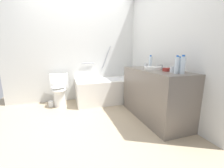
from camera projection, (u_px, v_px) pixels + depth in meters
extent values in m
plane|color=tan|center=(87.00, 118.00, 2.61)|extent=(3.92, 3.92, 0.00)
cube|color=silver|center=(78.00, 48.00, 3.50)|extent=(3.32, 0.10, 2.55)
cube|color=silver|center=(162.00, 47.00, 2.80)|extent=(0.10, 2.80, 2.55)
cube|color=silver|center=(108.00, 90.00, 3.51)|extent=(1.50, 0.76, 0.54)
cube|color=white|center=(108.00, 81.00, 3.46)|extent=(1.23, 0.55, 0.09)
cylinder|color=#A0A0A5|center=(130.00, 76.00, 3.62)|extent=(0.09, 0.03, 0.03)
cylinder|color=#A0A0A5|center=(106.00, 57.00, 3.69)|extent=(0.24, 0.03, 0.57)
cylinder|color=#A0A0A5|center=(88.00, 63.00, 3.57)|extent=(0.30, 0.03, 0.03)
cylinder|color=white|center=(60.00, 98.00, 3.20)|extent=(0.25, 0.25, 0.38)
ellipsoid|color=white|center=(59.00, 90.00, 3.12)|extent=(0.33, 0.38, 0.12)
ellipsoid|color=white|center=(59.00, 87.00, 3.10)|extent=(0.32, 0.36, 0.02)
cube|color=white|center=(59.00, 81.00, 3.29)|extent=(0.40, 0.18, 0.32)
cylinder|color=#B6B6BB|center=(59.00, 73.00, 3.26)|extent=(0.03, 0.03, 0.01)
cube|color=#6B6056|center=(154.00, 94.00, 2.57)|extent=(0.58, 1.41, 0.88)
cylinder|color=white|center=(153.00, 68.00, 2.50)|extent=(0.30, 0.30, 0.05)
cylinder|color=#A6A6AB|center=(162.00, 67.00, 2.56)|extent=(0.02, 0.02, 0.07)
cylinder|color=#A6A6AB|center=(160.00, 65.00, 2.53)|extent=(0.10, 0.02, 0.02)
cylinder|color=#A6A6AB|center=(164.00, 68.00, 2.50)|extent=(0.03, 0.03, 0.04)
cylinder|color=#A6A6AB|center=(160.00, 68.00, 2.62)|extent=(0.03, 0.03, 0.04)
cylinder|color=silver|center=(183.00, 65.00, 1.97)|extent=(0.07, 0.07, 0.24)
cylinder|color=blue|center=(184.00, 56.00, 1.94)|extent=(0.04, 0.04, 0.02)
cylinder|color=silver|center=(177.00, 65.00, 1.98)|extent=(0.06, 0.06, 0.23)
cylinder|color=blue|center=(178.00, 56.00, 1.95)|extent=(0.03, 0.03, 0.02)
cylinder|color=silver|center=(150.00, 62.00, 2.74)|extent=(0.06, 0.06, 0.22)
cylinder|color=blue|center=(151.00, 56.00, 2.72)|extent=(0.03, 0.03, 0.02)
cylinder|color=silver|center=(179.00, 66.00, 2.04)|extent=(0.06, 0.06, 0.21)
cylinder|color=blue|center=(180.00, 57.00, 2.02)|extent=(0.03, 0.03, 0.02)
cylinder|color=white|center=(146.00, 65.00, 2.81)|extent=(0.07, 0.07, 0.09)
cylinder|color=white|center=(172.00, 69.00, 2.12)|extent=(0.06, 0.06, 0.09)
cube|color=maroon|center=(168.00, 70.00, 2.26)|extent=(0.14, 0.10, 0.05)
cylinder|color=white|center=(51.00, 104.00, 3.18)|extent=(0.11, 0.11, 0.12)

